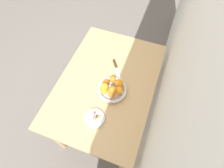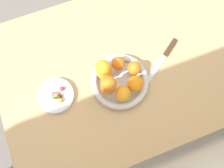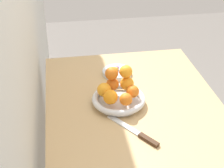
% 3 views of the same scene
% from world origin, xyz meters
% --- Properties ---
extents(dining_table, '(1.10, 0.76, 0.74)m').
position_xyz_m(dining_table, '(0.00, 0.00, 0.65)').
color(dining_table, tan).
rests_on(dining_table, ground_plane).
extents(fruit_bowl, '(0.23, 0.23, 0.04)m').
position_xyz_m(fruit_bowl, '(0.07, 0.07, 0.76)').
color(fruit_bowl, silver).
rests_on(fruit_bowl, dining_table).
extents(candy_dish, '(0.14, 0.14, 0.02)m').
position_xyz_m(candy_dish, '(0.32, 0.03, 0.75)').
color(candy_dish, silver).
rests_on(candy_dish, dining_table).
extents(orange_0, '(0.06, 0.06, 0.06)m').
position_xyz_m(orange_0, '(0.02, 0.11, 0.81)').
color(orange_0, orange).
rests_on(orange_0, fruit_bowl).
extents(orange_1, '(0.05, 0.05, 0.05)m').
position_xyz_m(orange_1, '(0.00, 0.05, 0.81)').
color(orange_1, orange).
rests_on(orange_1, fruit_bowl).
extents(orange_2, '(0.05, 0.05, 0.05)m').
position_xyz_m(orange_2, '(0.05, 0.01, 0.81)').
color(orange_2, orange).
rests_on(orange_2, fruit_bowl).
extents(orange_3, '(0.06, 0.06, 0.06)m').
position_xyz_m(orange_3, '(0.11, 0.02, 0.81)').
color(orange_3, orange).
rests_on(orange_3, fruit_bowl).
extents(orange_4, '(0.06, 0.06, 0.06)m').
position_xyz_m(orange_4, '(0.12, 0.08, 0.81)').
color(orange_4, orange).
rests_on(orange_4, fruit_bowl).
extents(orange_5, '(0.06, 0.06, 0.06)m').
position_xyz_m(orange_5, '(0.08, 0.13, 0.81)').
color(orange_5, orange).
rests_on(orange_5, fruit_bowl).
extents(orange_6, '(0.06, 0.06, 0.06)m').
position_xyz_m(orange_6, '(0.12, 0.03, 0.87)').
color(orange_6, orange).
rests_on(orange_6, orange_3).
extents(orange_7, '(0.06, 0.06, 0.06)m').
position_xyz_m(orange_7, '(0.12, 0.09, 0.86)').
color(orange_7, orange).
rests_on(orange_7, orange_4).
extents(candy_ball_0, '(0.02, 0.02, 0.02)m').
position_xyz_m(candy_ball_0, '(0.33, 0.04, 0.77)').
color(candy_ball_0, '#4C9947').
rests_on(candy_ball_0, candy_dish).
extents(candy_ball_1, '(0.02, 0.02, 0.02)m').
position_xyz_m(candy_ball_1, '(0.31, 0.06, 0.77)').
color(candy_ball_1, gold).
rests_on(candy_ball_1, candy_dish).
extents(candy_ball_2, '(0.02, 0.02, 0.02)m').
position_xyz_m(candy_ball_2, '(0.33, 0.03, 0.77)').
color(candy_ball_2, '#8C4C99').
rests_on(candy_ball_2, candy_dish).
extents(candy_ball_3, '(0.02, 0.02, 0.02)m').
position_xyz_m(candy_ball_3, '(0.31, 0.04, 0.77)').
color(candy_ball_3, '#472819').
rests_on(candy_ball_3, candy_dish).
extents(candy_ball_4, '(0.02, 0.02, 0.02)m').
position_xyz_m(candy_ball_4, '(0.29, 0.02, 0.77)').
color(candy_ball_4, '#C6384C').
rests_on(candy_ball_4, candy_dish).
extents(candy_ball_5, '(0.02, 0.02, 0.02)m').
position_xyz_m(candy_ball_5, '(0.32, 0.03, 0.77)').
color(candy_ball_5, gold).
rests_on(candy_ball_5, candy_dish).
extents(knife, '(0.22, 0.17, 0.01)m').
position_xyz_m(knife, '(-0.14, 0.03, 0.75)').
color(knife, '#3F2819').
rests_on(knife, dining_table).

